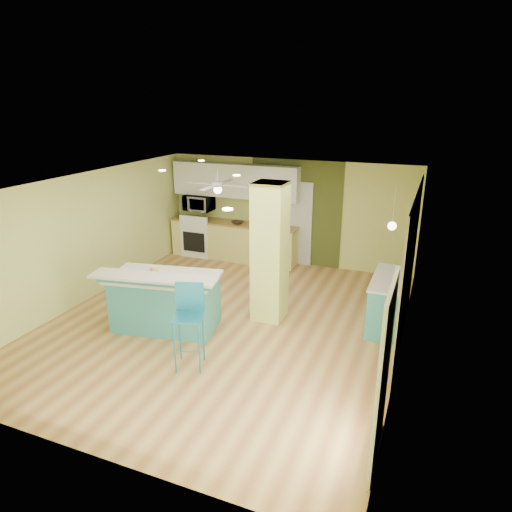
# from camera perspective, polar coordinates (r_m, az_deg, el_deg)

# --- Properties ---
(floor) EXTENTS (6.00, 7.00, 0.01)m
(floor) POSITION_cam_1_polar(r_m,az_deg,el_deg) (8.34, -3.79, -8.28)
(floor) COLOR #A26B38
(floor) RESTS_ON ground
(ceiling) EXTENTS (6.00, 7.00, 0.01)m
(ceiling) POSITION_cam_1_polar(r_m,az_deg,el_deg) (7.52, -4.20, 8.96)
(ceiling) COLOR white
(ceiling) RESTS_ON wall_back
(wall_back) EXTENTS (6.00, 0.01, 2.50)m
(wall_back) POSITION_cam_1_polar(r_m,az_deg,el_deg) (10.97, 4.02, 5.50)
(wall_back) COLOR #CFD672
(wall_back) RESTS_ON floor
(wall_front) EXTENTS (6.00, 0.01, 2.50)m
(wall_front) POSITION_cam_1_polar(r_m,az_deg,el_deg) (5.21, -21.33, -11.95)
(wall_front) COLOR #CFD672
(wall_front) RESTS_ON floor
(wall_left) EXTENTS (0.01, 7.00, 2.50)m
(wall_left) POSITION_cam_1_polar(r_m,az_deg,el_deg) (9.49, -20.56, 2.14)
(wall_left) COLOR #CFD672
(wall_left) RESTS_ON floor
(wall_right) EXTENTS (0.01, 7.00, 2.50)m
(wall_right) POSITION_cam_1_polar(r_m,az_deg,el_deg) (7.13, 18.35, -3.07)
(wall_right) COLOR #CFD672
(wall_right) RESTS_ON floor
(wood_panel) EXTENTS (0.02, 3.40, 2.50)m
(wood_panel) POSITION_cam_1_polar(r_m,az_deg,el_deg) (7.69, 18.58, -1.48)
(wood_panel) COLOR olive
(wood_panel) RESTS_ON floor
(olive_accent) EXTENTS (2.20, 0.02, 2.50)m
(olive_accent) POSITION_cam_1_polar(r_m,az_deg,el_deg) (10.90, 5.00, 5.38)
(olive_accent) COLOR #475120
(olive_accent) RESTS_ON floor
(interior_door) EXTENTS (0.82, 0.05, 2.00)m
(interior_door) POSITION_cam_1_polar(r_m,az_deg,el_deg) (10.93, 4.92, 4.07)
(interior_door) COLOR silver
(interior_door) RESTS_ON floor
(french_door) EXTENTS (0.04, 1.08, 2.10)m
(french_door) POSITION_cam_1_polar(r_m,az_deg,el_deg) (5.17, 15.64, -14.19)
(french_door) COLOR silver
(french_door) RESTS_ON floor
(column) EXTENTS (0.55, 0.55, 2.50)m
(column) POSITION_cam_1_polar(r_m,az_deg,el_deg) (8.03, 1.75, 0.41)
(column) COLOR #D2E269
(column) RESTS_ON floor
(kitchen_run) EXTENTS (3.25, 0.63, 0.94)m
(kitchen_run) POSITION_cam_1_polar(r_m,az_deg,el_deg) (11.36, -2.80, 1.93)
(kitchen_run) COLOR #E7DE79
(kitchen_run) RESTS_ON floor
(stove) EXTENTS (0.76, 0.66, 1.08)m
(stove) POSITION_cam_1_polar(r_m,az_deg,el_deg) (11.77, -7.03, 2.36)
(stove) COLOR white
(stove) RESTS_ON floor
(upper_cabinets) EXTENTS (3.20, 0.34, 0.80)m
(upper_cabinets) POSITION_cam_1_polar(r_m,az_deg,el_deg) (11.12, -2.66, 9.39)
(upper_cabinets) COLOR white
(upper_cabinets) RESTS_ON wall_back
(microwave) EXTENTS (0.70, 0.48, 0.39)m
(microwave) POSITION_cam_1_polar(r_m,az_deg,el_deg) (11.55, -7.18, 6.60)
(microwave) COLOR silver
(microwave) RESTS_ON wall_back
(ceiling_fan) EXTENTS (1.41, 1.41, 0.61)m
(ceiling_fan) POSITION_cam_1_polar(r_m,az_deg,el_deg) (9.84, -4.82, 8.83)
(ceiling_fan) COLOR silver
(ceiling_fan) RESTS_ON ceiling
(pendant_lamp) EXTENTS (0.14, 0.14, 0.69)m
(pendant_lamp) POSITION_cam_1_polar(r_m,az_deg,el_deg) (7.67, 16.65, 3.65)
(pendant_lamp) COLOR silver
(pendant_lamp) RESTS_ON ceiling
(wall_decor) EXTENTS (0.03, 0.90, 0.70)m
(wall_decor) POSITION_cam_1_polar(r_m,az_deg,el_deg) (7.79, 18.75, 1.10)
(wall_decor) COLOR brown
(wall_decor) RESTS_ON wood_panel
(peninsula) EXTENTS (2.14, 1.44, 1.12)m
(peninsula) POSITION_cam_1_polar(r_m,az_deg,el_deg) (8.08, -11.31, -5.46)
(peninsula) COLOR teal
(peninsula) RESTS_ON floor
(bar_stool) EXTENTS (0.54, 0.54, 1.29)m
(bar_stool) POSITION_cam_1_polar(r_m,az_deg,el_deg) (6.80, -8.37, -6.95)
(bar_stool) COLOR teal
(bar_stool) RESTS_ON floor
(side_counter) EXTENTS (0.60, 1.42, 0.91)m
(side_counter) POSITION_cam_1_polar(r_m,az_deg,el_deg) (8.33, 16.22, -5.54)
(side_counter) COLOR teal
(side_counter) RESTS_ON floor
(fruit_bowl) EXTENTS (0.34, 0.34, 0.07)m
(fruit_bowl) POSITION_cam_1_polar(r_m,az_deg,el_deg) (11.09, -2.33, 4.21)
(fruit_bowl) COLOR #3A2817
(fruit_bowl) RESTS_ON kitchen_run
(canister) EXTENTS (0.15, 0.15, 0.16)m
(canister) POSITION_cam_1_polar(r_m,az_deg,el_deg) (7.94, -12.59, -1.82)
(canister) COLOR gold
(canister) RESTS_ON peninsula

